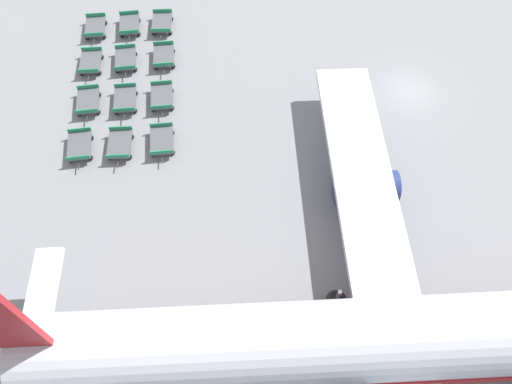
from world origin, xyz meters
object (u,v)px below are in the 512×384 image
at_px(baggage_dolly_row_mid_b_col_b, 164,56).
at_px(airplane, 418,338).
at_px(baggage_dolly_row_mid_a_col_a, 130,25).
at_px(baggage_dolly_row_mid_b_col_d, 162,141).
at_px(baggage_dolly_row_near_col_b, 91,62).
at_px(baggage_dolly_row_near_col_a, 95,27).
at_px(baggage_dolly_row_mid_b_col_a, 162,23).
at_px(baggage_dolly_row_mid_a_col_b, 126,60).
at_px(baggage_dolly_row_mid_a_col_c, 125,100).
at_px(baggage_dolly_row_near_col_d, 80,146).
at_px(baggage_dolly_row_near_col_c, 88,101).
at_px(baggage_dolly_row_mid_b_col_c, 162,97).
at_px(baggage_dolly_row_mid_a_col_d, 120,144).

bearing_deg(baggage_dolly_row_mid_b_col_b, airplane, 34.61).
bearing_deg(baggage_dolly_row_mid_a_col_a, baggage_dolly_row_mid_b_col_d, 18.66).
relative_size(baggage_dolly_row_near_col_b, baggage_dolly_row_mid_b_col_d, 0.99).
height_order(airplane, baggage_dolly_row_mid_b_col_d, airplane).
bearing_deg(baggage_dolly_row_near_col_a, baggage_dolly_row_mid_b_col_a, 96.30).
bearing_deg(baggage_dolly_row_mid_a_col_b, baggage_dolly_row_mid_a_col_c, 8.38).
bearing_deg(baggage_dolly_row_near_col_d, baggage_dolly_row_near_col_c, -176.78).
height_order(baggage_dolly_row_near_col_c, baggage_dolly_row_mid_a_col_a, same).
relative_size(baggage_dolly_row_near_col_c, baggage_dolly_row_near_col_d, 1.00).
relative_size(baggage_dolly_row_mid_b_col_a, baggage_dolly_row_mid_b_col_b, 0.99).
bearing_deg(baggage_dolly_row_mid_b_col_c, baggage_dolly_row_near_col_b, -121.01).
xyz_separation_m(baggage_dolly_row_mid_b_col_a, baggage_dolly_row_mid_b_col_b, (3.98, 0.61, 0.00)).
bearing_deg(airplane, baggage_dolly_row_near_col_d, -123.78).
height_order(baggage_dolly_row_near_col_d, baggage_dolly_row_mid_b_col_c, same).
distance_m(baggage_dolly_row_near_col_b, baggage_dolly_row_mid_a_col_b, 2.72).
distance_m(baggage_dolly_row_mid_b_col_a, baggage_dolly_row_mid_b_col_b, 4.03).
distance_m(baggage_dolly_row_mid_a_col_c, baggage_dolly_row_mid_a_col_d, 4.20).
xyz_separation_m(airplane, baggage_dolly_row_mid_a_col_c, (-18.15, -18.10, -2.49)).
relative_size(airplane, baggage_dolly_row_near_col_a, 13.50).
distance_m(baggage_dolly_row_mid_a_col_d, baggage_dolly_row_mid_b_col_a, 12.94).
distance_m(airplane, baggage_dolly_row_mid_b_col_c, 24.17).
bearing_deg(baggage_dolly_row_near_col_b, baggage_dolly_row_mid_a_col_c, 40.27).
distance_m(baggage_dolly_row_mid_a_col_a, baggage_dolly_row_mid_b_col_a, 2.69).
height_order(airplane, baggage_dolly_row_mid_b_col_c, airplane).
distance_m(baggage_dolly_row_near_col_b, baggage_dolly_row_mid_a_col_d, 8.88).
bearing_deg(baggage_dolly_row_mid_a_col_c, baggage_dolly_row_mid_a_col_d, 3.93).
height_order(baggage_dolly_row_near_col_b, baggage_dolly_row_near_col_d, same).
bearing_deg(baggage_dolly_row_mid_a_col_b, baggage_dolly_row_mid_b_col_b, 97.92).
distance_m(baggage_dolly_row_near_col_c, baggage_dolly_row_mid_a_col_a, 8.79).
xyz_separation_m(airplane, baggage_dolly_row_mid_b_col_a, (-26.82, -16.38, -2.49)).
bearing_deg(baggage_dolly_row_near_col_a, baggage_dolly_row_near_col_d, 5.79).
height_order(baggage_dolly_row_near_col_a, baggage_dolly_row_mid_b_col_d, same).
distance_m(baggage_dolly_row_near_col_d, baggage_dolly_row_mid_b_col_b, 10.27).
xyz_separation_m(baggage_dolly_row_near_col_a, baggage_dolly_row_mid_b_col_c, (7.77, 6.44, 0.00)).
distance_m(baggage_dolly_row_mid_a_col_b, baggage_dolly_row_mid_b_col_d, 8.96).
relative_size(baggage_dolly_row_mid_a_col_d, baggage_dolly_row_mid_b_col_b, 0.99).
bearing_deg(baggage_dolly_row_mid_a_col_a, baggage_dolly_row_mid_a_col_b, 4.42).
bearing_deg(baggage_dolly_row_near_col_d, baggage_dolly_row_mid_a_col_a, 173.19).
bearing_deg(baggage_dolly_row_mid_a_col_a, baggage_dolly_row_near_col_b, -27.87).
bearing_deg(baggage_dolly_row_mid_a_col_c, baggage_dolly_row_near_col_b, -139.73).
bearing_deg(baggage_dolly_row_mid_a_col_c, baggage_dolly_row_near_col_d, -29.48).
height_order(baggage_dolly_row_mid_b_col_b, baggage_dolly_row_mid_b_col_d, same).
height_order(airplane, baggage_dolly_row_mid_a_col_b, airplane).
relative_size(airplane, baggage_dolly_row_mid_a_col_d, 13.61).
height_order(baggage_dolly_row_mid_a_col_c, baggage_dolly_row_mid_b_col_a, same).
distance_m(baggage_dolly_row_near_col_b, baggage_dolly_row_mid_b_col_c, 7.03).
relative_size(airplane, baggage_dolly_row_mid_a_col_b, 13.46).
relative_size(baggage_dolly_row_near_col_a, baggage_dolly_row_near_col_c, 1.00).
distance_m(baggage_dolly_row_mid_b_col_a, baggage_dolly_row_mid_b_col_d, 12.58).
bearing_deg(baggage_dolly_row_mid_b_col_b, baggage_dolly_row_mid_b_col_a, -171.24).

